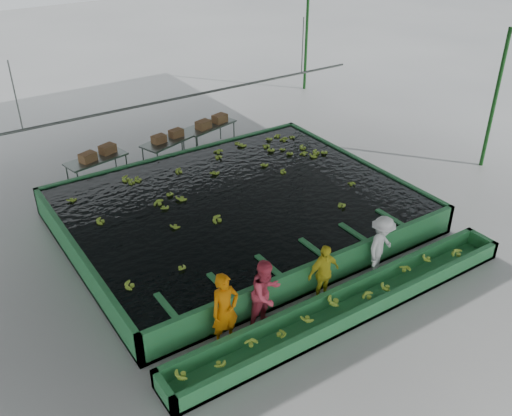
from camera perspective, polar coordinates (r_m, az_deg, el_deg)
ground at (r=16.56m, az=0.96°, el=-3.72°), size 80.00×80.00×0.00m
shed_roof at (r=14.40m, az=1.13°, el=13.07°), size 20.00×22.00×0.04m
shed_posts at (r=15.31m, az=1.04°, el=4.08°), size 20.00×22.00×5.00m
flotation_tank at (r=17.39m, az=-1.82°, el=-0.20°), size 10.00×8.00×0.90m
tank_water at (r=17.19m, az=-1.84°, el=0.96°), size 9.70×7.70×0.00m
sorting_trough at (r=14.18m, az=9.33°, el=-9.57°), size 10.00×1.00×0.50m
cableway_rail at (r=19.14m, az=-7.60°, el=10.87°), size 0.08×0.08×14.00m
rail_hanger_left at (r=17.36m, az=-22.92°, el=10.26°), size 0.04×0.04×2.00m
rail_hanger_right at (r=21.41m, az=4.68°, el=15.87°), size 0.04×0.04×2.00m
worker_a at (r=12.81m, az=-3.12°, el=-10.17°), size 0.70×0.47×1.88m
worker_b at (r=13.29m, az=1.01°, el=-8.60°), size 1.01×0.86×1.81m
worker_c at (r=14.20m, az=6.77°, el=-6.49°), size 0.94×0.39×1.60m
worker_d at (r=15.29m, az=12.42°, el=-3.76°), size 1.29×1.04×1.74m
packing_table_left at (r=20.45m, az=-15.54°, el=3.61°), size 2.22×1.24×0.95m
packing_table_mid at (r=21.30m, az=-8.55°, el=5.57°), size 2.36×1.54×1.00m
packing_table_right at (r=22.42m, az=-4.69°, el=7.09°), size 2.35×1.40×1.00m
box_stack_left at (r=20.31m, az=-15.47°, el=4.94°), size 1.43×0.83×0.30m
box_stack_mid at (r=21.10m, az=-8.80°, el=6.79°), size 1.30×0.59×0.27m
box_stack_right at (r=22.19m, az=-4.44°, el=8.25°), size 1.48×0.75×0.31m
floating_bananas at (r=17.80m, az=-3.21°, el=2.00°), size 8.36×5.70×0.11m
trough_bananas at (r=14.09m, az=9.38°, el=-9.10°), size 9.01×0.60×0.12m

